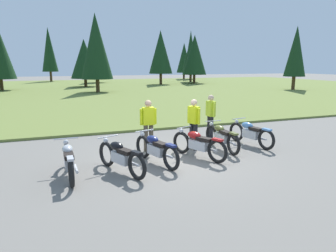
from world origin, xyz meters
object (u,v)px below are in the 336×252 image
at_px(motorcycle_red, 198,144).
at_px(rider_in_hivis_vest, 194,121).
at_px(motorcycle_olive, 222,137).
at_px(motorcycle_black, 121,156).
at_px(motorcycle_silver, 69,160).
at_px(motorcycle_navy, 156,149).
at_px(rider_with_back_turned, 211,114).
at_px(motorcycle_sky_blue, 250,133).
at_px(rider_near_row_end, 148,123).

bearing_deg(motorcycle_red, rider_in_hivis_vest, 73.66).
bearing_deg(motorcycle_olive, motorcycle_black, -163.99).
distance_m(motorcycle_red, motorcycle_olive, 1.27).
distance_m(motorcycle_silver, motorcycle_olive, 4.96).
relative_size(motorcycle_red, motorcycle_olive, 0.93).
xyz_separation_m(motorcycle_silver, motorcycle_olive, (4.88, 0.91, 0.00)).
relative_size(motorcycle_silver, motorcycle_black, 1.06).
xyz_separation_m(motorcycle_navy, rider_in_hivis_vest, (1.64, 1.01, 0.51)).
bearing_deg(rider_with_back_turned, motorcycle_black, -147.83).
distance_m(motorcycle_silver, motorcycle_sky_blue, 6.18).
height_order(motorcycle_red, motorcycle_sky_blue, same).
bearing_deg(rider_near_row_end, motorcycle_silver, -148.54).
height_order(motorcycle_silver, motorcycle_black, same).
height_order(motorcycle_silver, rider_near_row_end, rider_near_row_end).
distance_m(motorcycle_black, motorcycle_olive, 3.74).
relative_size(motorcycle_silver, rider_with_back_turned, 1.26).
height_order(motorcycle_sky_blue, rider_with_back_turned, rider_with_back_turned).
distance_m(motorcycle_silver, rider_in_hivis_vest, 4.23).
relative_size(motorcycle_silver, rider_near_row_end, 1.26).
relative_size(motorcycle_navy, motorcycle_sky_blue, 0.98).
xyz_separation_m(motorcycle_silver, rider_in_hivis_vest, (4.01, 1.25, 0.51)).
xyz_separation_m(motorcycle_navy, motorcycle_red, (1.37, 0.09, 0.00)).
distance_m(motorcycle_black, rider_near_row_end, 2.17).
bearing_deg(motorcycle_red, motorcycle_silver, -174.93).
bearing_deg(motorcycle_silver, rider_near_row_end, 31.46).
xyz_separation_m(motorcycle_black, motorcycle_olive, (3.60, 1.03, 0.00)).
height_order(motorcycle_silver, motorcycle_olive, same).
relative_size(motorcycle_black, motorcycle_red, 1.01).
distance_m(motorcycle_black, rider_with_back_turned, 4.69).
distance_m(motorcycle_silver, motorcycle_black, 1.28).
relative_size(motorcycle_olive, rider_with_back_turned, 1.26).
xyz_separation_m(motorcycle_red, rider_near_row_end, (-1.19, 1.23, 0.51)).
xyz_separation_m(motorcycle_black, motorcycle_sky_blue, (4.81, 1.15, 0.00)).
bearing_deg(motorcycle_black, motorcycle_silver, 174.42).
relative_size(motorcycle_silver, motorcycle_red, 1.07).
height_order(motorcycle_navy, motorcycle_red, same).
relative_size(motorcycle_black, rider_with_back_turned, 1.19).
height_order(motorcycle_olive, rider_with_back_turned, rider_with_back_turned).
distance_m(motorcycle_navy, motorcycle_olive, 2.60).
relative_size(motorcycle_black, motorcycle_olive, 0.95).
xyz_separation_m(motorcycle_olive, rider_in_hivis_vest, (-0.87, 0.34, 0.51)).
xyz_separation_m(motorcycle_black, motorcycle_navy, (1.09, 0.36, 0.00)).
height_order(motorcycle_black, rider_with_back_turned, rider_with_back_turned).
bearing_deg(rider_in_hivis_vest, rider_with_back_turned, 42.26).
bearing_deg(motorcycle_red, rider_near_row_end, 134.06).
bearing_deg(motorcycle_sky_blue, rider_in_hivis_vest, 173.88).
relative_size(motorcycle_navy, rider_with_back_turned, 1.22).
bearing_deg(motorcycle_olive, motorcycle_silver, -169.46).
xyz_separation_m(motorcycle_navy, rider_with_back_turned, (2.86, 2.12, 0.51)).
height_order(motorcycle_silver, rider_in_hivis_vest, rider_in_hivis_vest).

